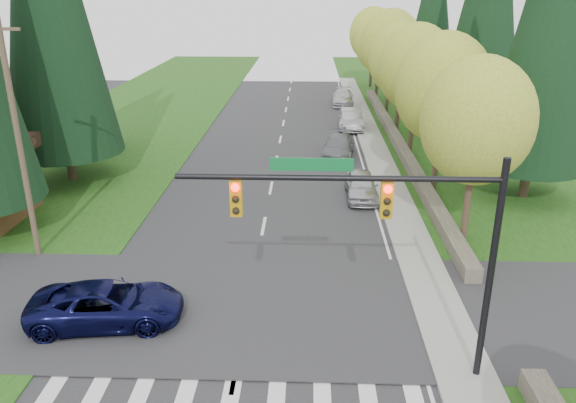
# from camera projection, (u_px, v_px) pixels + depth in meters

# --- Properties ---
(grass_east) EXTENTS (14.00, 110.00, 0.06)m
(grass_east) POSITION_uv_depth(u_px,v_px,m) (504.00, 196.00, 31.00)
(grass_east) COLOR #164712
(grass_east) RESTS_ON ground
(grass_west) EXTENTS (14.00, 110.00, 0.06)m
(grass_west) POSITION_uv_depth(u_px,v_px,m) (42.00, 191.00, 31.88)
(grass_west) COLOR #164712
(grass_west) RESTS_ON ground
(cross_street) EXTENTS (120.00, 8.00, 0.10)m
(cross_street) POSITION_uv_depth(u_px,v_px,m) (248.00, 309.00, 20.26)
(cross_street) COLOR #28282B
(cross_street) RESTS_ON ground
(sidewalk_east) EXTENTS (1.80, 80.00, 0.13)m
(sidewalk_east) POSITION_uv_depth(u_px,v_px,m) (389.00, 183.00, 33.06)
(sidewalk_east) COLOR gray
(sidewalk_east) RESTS_ON ground
(curb_east) EXTENTS (0.20, 80.00, 0.13)m
(curb_east) POSITION_uv_depth(u_px,v_px,m) (374.00, 183.00, 33.09)
(curb_east) COLOR gray
(curb_east) RESTS_ON ground
(stone_wall_north) EXTENTS (0.70, 40.00, 0.70)m
(stone_wall_north) POSITION_uv_depth(u_px,v_px,m) (398.00, 143.00, 40.36)
(stone_wall_north) COLOR #4C4438
(stone_wall_north) RESTS_ON ground
(traffic_signal) EXTENTS (8.70, 0.37, 6.80)m
(traffic_signal) POSITION_uv_depth(u_px,v_px,m) (391.00, 222.00, 15.05)
(traffic_signal) COLOR black
(traffic_signal) RESTS_ON ground
(utility_pole) EXTENTS (1.60, 0.24, 10.00)m
(utility_pole) POSITION_uv_depth(u_px,v_px,m) (19.00, 140.00, 22.46)
(utility_pole) COLOR #473828
(utility_pole) RESTS_ON ground
(decid_tree_0) EXTENTS (4.80, 4.80, 8.37)m
(decid_tree_0) POSITION_uv_depth(u_px,v_px,m) (477.00, 121.00, 23.53)
(decid_tree_0) COLOR #38281C
(decid_tree_0) RESTS_ON ground
(decid_tree_1) EXTENTS (5.20, 5.20, 8.80)m
(decid_tree_1) POSITION_uv_depth(u_px,v_px,m) (443.00, 88.00, 29.99)
(decid_tree_1) COLOR #38281C
(decid_tree_1) RESTS_ON ground
(decid_tree_2) EXTENTS (5.00, 5.00, 8.82)m
(decid_tree_2) POSITION_uv_depth(u_px,v_px,m) (416.00, 68.00, 36.48)
(decid_tree_2) COLOR #38281C
(decid_tree_2) RESTS_ON ground
(decid_tree_3) EXTENTS (5.00, 5.00, 8.55)m
(decid_tree_3) POSITION_uv_depth(u_px,v_px,m) (401.00, 59.00, 43.10)
(decid_tree_3) COLOR #38281C
(decid_tree_3) RESTS_ON ground
(decid_tree_4) EXTENTS (5.40, 5.40, 9.18)m
(decid_tree_4) POSITION_uv_depth(u_px,v_px,m) (391.00, 45.00, 49.48)
(decid_tree_4) COLOR #38281C
(decid_tree_4) RESTS_ON ground
(decid_tree_5) EXTENTS (4.80, 4.80, 8.30)m
(decid_tree_5) POSITION_uv_depth(u_px,v_px,m) (379.00, 43.00, 56.21)
(decid_tree_5) COLOR #38281C
(decid_tree_5) RESTS_ON ground
(decid_tree_6) EXTENTS (5.20, 5.20, 8.86)m
(decid_tree_6) POSITION_uv_depth(u_px,v_px,m) (373.00, 34.00, 62.62)
(decid_tree_6) COLOR #38281C
(decid_tree_6) RESTS_ON ground
(conifer_e_a) EXTENTS (5.44, 5.44, 17.80)m
(conifer_e_a) POSITION_uv_depth(u_px,v_px,m) (552.00, 10.00, 27.46)
(conifer_e_a) COLOR #38281C
(conifer_e_a) RESTS_ON ground
(conifer_e_c) EXTENTS (5.10, 5.10, 16.80)m
(conifer_e_c) POSITION_uv_depth(u_px,v_px,m) (434.00, 4.00, 53.76)
(conifer_e_c) COLOR #38281C
(conifer_e_c) RESTS_ON ground
(suv_navy) EXTENTS (5.44, 3.04, 1.44)m
(suv_navy) POSITION_uv_depth(u_px,v_px,m) (107.00, 304.00, 19.18)
(suv_navy) COLOR #0A0C34
(suv_navy) RESTS_ON ground
(parked_car_a) EXTENTS (1.67, 4.13, 1.41)m
(parked_car_a) POSITION_uv_depth(u_px,v_px,m) (361.00, 186.00, 30.65)
(parked_car_a) COLOR #B2B3B7
(parked_car_a) RESTS_ON ground
(parked_car_b) EXTENTS (2.59, 5.06, 1.41)m
(parked_car_b) POSITION_uv_depth(u_px,v_px,m) (339.00, 147.00, 38.10)
(parked_car_b) COLOR slate
(parked_car_b) RESTS_ON ground
(parked_car_c) EXTENTS (1.76, 4.72, 1.54)m
(parked_car_c) POSITION_uv_depth(u_px,v_px,m) (351.00, 120.00, 45.44)
(parked_car_c) COLOR #A1A1A5
(parked_car_c) RESTS_ON ground
(parked_car_d) EXTENTS (2.27, 4.94, 1.64)m
(parked_car_d) POSITION_uv_depth(u_px,v_px,m) (351.00, 118.00, 45.89)
(parked_car_d) COLOR silver
(parked_car_d) RESTS_ON ground
(parked_car_e) EXTENTS (2.24, 5.04, 1.44)m
(parked_car_e) POSITION_uv_depth(u_px,v_px,m) (343.00, 98.00, 54.79)
(parked_car_e) COLOR #B3B4B9
(parked_car_e) RESTS_ON ground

